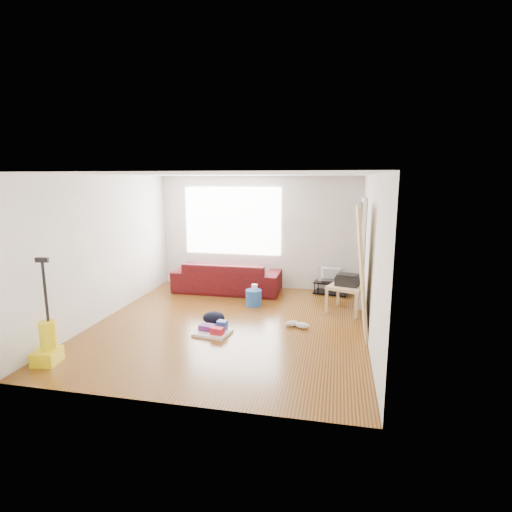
% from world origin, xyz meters
% --- Properties ---
extents(room, '(4.51, 5.01, 2.51)m').
position_xyz_m(room, '(0.07, 0.15, 1.25)').
color(room, '#3E270F').
rests_on(room, ground).
extents(sofa, '(2.30, 0.90, 0.67)m').
position_xyz_m(sofa, '(-0.58, 1.95, 0.00)').
color(sofa, '#380605').
rests_on(sofa, ground).
extents(tv_stand, '(0.77, 0.53, 0.27)m').
position_xyz_m(tv_stand, '(1.65, 2.22, 0.14)').
color(tv_stand, black).
rests_on(tv_stand, ground).
extents(tv, '(0.60, 0.08, 0.34)m').
position_xyz_m(tv, '(1.65, 2.22, 0.44)').
color(tv, black).
rests_on(tv, tv_stand).
extents(side_table, '(0.80, 0.80, 0.50)m').
position_xyz_m(side_table, '(1.95, 1.08, 0.42)').
color(side_table, tan).
rests_on(side_table, ground).
extents(printer, '(0.47, 0.40, 0.21)m').
position_xyz_m(printer, '(1.95, 1.08, 0.61)').
color(printer, black).
rests_on(printer, side_table).
extents(bucket, '(0.37, 0.37, 0.31)m').
position_xyz_m(bucket, '(0.18, 1.10, 0.00)').
color(bucket, blue).
rests_on(bucket, ground).
extents(toilet_paper, '(0.11, 0.11, 0.11)m').
position_xyz_m(toilet_paper, '(0.20, 1.13, 0.21)').
color(toilet_paper, white).
rests_on(toilet_paper, bucket).
extents(cleaning_tray, '(0.60, 0.51, 0.19)m').
position_xyz_m(cleaning_tray, '(-0.13, -0.47, 0.06)').
color(cleaning_tray, white).
rests_on(cleaning_tray, ground).
extents(backpack, '(0.44, 0.39, 0.21)m').
position_xyz_m(backpack, '(-0.28, -0.01, 0.00)').
color(backpack, black).
rests_on(backpack, ground).
extents(sneakers, '(0.45, 0.23, 0.10)m').
position_xyz_m(sneakers, '(1.14, 0.08, 0.05)').
color(sneakers, silver).
rests_on(sneakers, ground).
extents(vacuum, '(0.35, 0.38, 1.43)m').
position_xyz_m(vacuum, '(-2.00, -1.88, 0.26)').
color(vacuum, yellow).
rests_on(vacuum, ground).
extents(door_panel, '(0.25, 0.82, 2.04)m').
position_xyz_m(door_panel, '(2.13, -0.01, 0.00)').
color(door_panel, tan).
rests_on(door_panel, ground).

